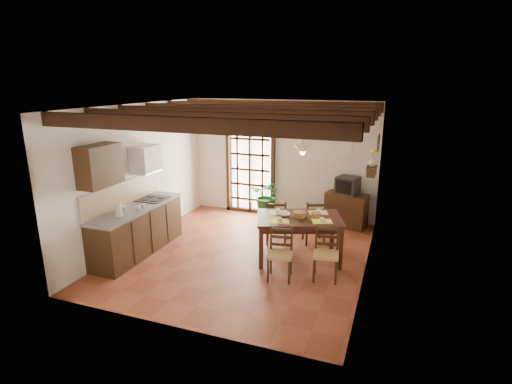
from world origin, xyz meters
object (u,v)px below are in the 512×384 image
at_px(kitchen_counter, 138,229).
at_px(crt_tv, 348,185).
at_px(dining_table, 299,222).
at_px(chair_far_left, 276,229).
at_px(sideboard, 346,210).
at_px(chair_near_right, 325,263).
at_px(potted_plant, 267,196).
at_px(pendant_lamp, 303,148).
at_px(chair_far_right, 314,229).
at_px(chair_near_left, 280,263).

xyz_separation_m(kitchen_counter, crt_tv, (3.57, 2.82, 0.49)).
xyz_separation_m(dining_table, chair_far_left, (-0.62, 0.61, -0.43)).
distance_m(chair_far_left, sideboard, 1.88).
bearing_deg(chair_near_right, chair_far_left, 127.00).
xyz_separation_m(crt_tv, potted_plant, (-1.84, -0.15, -0.40)).
xyz_separation_m(chair_near_right, sideboard, (-0.03, 2.66, 0.11)).
distance_m(chair_near_right, sideboard, 2.66).
bearing_deg(potted_plant, crt_tv, 4.56).
relative_size(kitchen_counter, sideboard, 2.46).
height_order(crt_tv, pendant_lamp, pendant_lamp).
xyz_separation_m(chair_near_right, pendant_lamp, (-0.62, 0.71, 1.80)).
bearing_deg(chair_far_left, kitchen_counter, 15.35).
bearing_deg(crt_tv, chair_far_right, -94.95).
bearing_deg(pendant_lamp, sideboard, 73.24).
bearing_deg(chair_far_right, potted_plant, -63.20).
height_order(chair_far_right, potted_plant, potted_plant).
distance_m(dining_table, sideboard, 2.16).
height_order(kitchen_counter, dining_table, kitchen_counter).
bearing_deg(dining_table, chair_near_right, -63.84).
height_order(chair_far_right, crt_tv, crt_tv).
height_order(chair_near_right, potted_plant, potted_plant).
distance_m(dining_table, chair_near_right, 0.97).
distance_m(chair_near_left, potted_plant, 3.01).
xyz_separation_m(chair_near_right, crt_tv, (-0.03, 2.65, 0.69)).
distance_m(dining_table, potted_plant, 2.28).
xyz_separation_m(dining_table, sideboard, (0.59, 2.05, -0.33)).
relative_size(dining_table, chair_far_left, 1.92).
bearing_deg(dining_table, crt_tv, 54.57).
relative_size(kitchen_counter, chair_far_right, 2.47).
distance_m(kitchen_counter, crt_tv, 4.57).
relative_size(dining_table, pendant_lamp, 2.08).
bearing_deg(potted_plant, sideboard, 4.74).
bearing_deg(dining_table, chair_near_left, -115.87).
xyz_separation_m(sideboard, crt_tv, (0.00, -0.01, 0.58)).
bearing_deg(potted_plant, chair_near_left, -67.26).
distance_m(dining_table, crt_tv, 2.14).
height_order(chair_near_left, chair_far_right, chair_far_right).
height_order(chair_far_left, sideboard, chair_far_left).
relative_size(potted_plant, pendant_lamp, 2.47).
distance_m(kitchen_counter, pendant_lamp, 3.49).
distance_m(sideboard, pendant_lamp, 2.65).
distance_m(chair_far_right, potted_plant, 1.73).
bearing_deg(dining_table, kitchen_counter, 175.18).
distance_m(chair_near_left, chair_near_right, 0.76).
height_order(dining_table, crt_tv, crt_tv).
height_order(chair_near_left, chair_far_left, chair_far_left).
bearing_deg(pendant_lamp, crt_tv, 73.20).
xyz_separation_m(chair_near_right, chair_far_left, (-1.24, 1.22, 0.01)).
distance_m(sideboard, potted_plant, 1.86).
bearing_deg(pendant_lamp, dining_table, -90.00).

